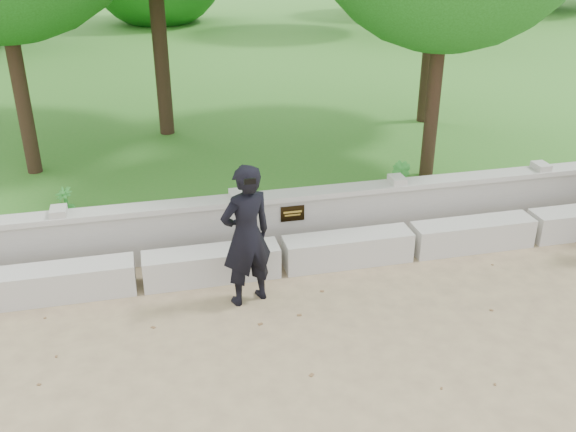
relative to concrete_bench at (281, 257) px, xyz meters
name	(u,v)px	position (x,y,z in m)	size (l,w,h in m)	color
ground	(317,349)	(0.00, -1.90, -0.22)	(80.00, 80.00, 0.00)	#9C885F
lawn	(195,75)	(0.00, 12.10, -0.10)	(40.00, 22.00, 0.25)	#317421
concrete_bench	(281,257)	(0.00, 0.00, 0.00)	(11.90, 0.45, 0.45)	#B3B1A9
parapet_wall	(271,221)	(0.00, 0.70, 0.24)	(12.50, 0.35, 0.90)	#A8A69F
man_main	(246,236)	(-0.61, -0.66, 0.74)	(0.82, 0.75, 1.93)	black
shrub_b	(401,182)	(2.39, 1.40, 0.36)	(0.37, 0.30, 0.68)	#308C2F
shrub_d	(65,204)	(-3.06, 1.93, 0.30)	(0.31, 0.27, 0.55)	#308C2F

